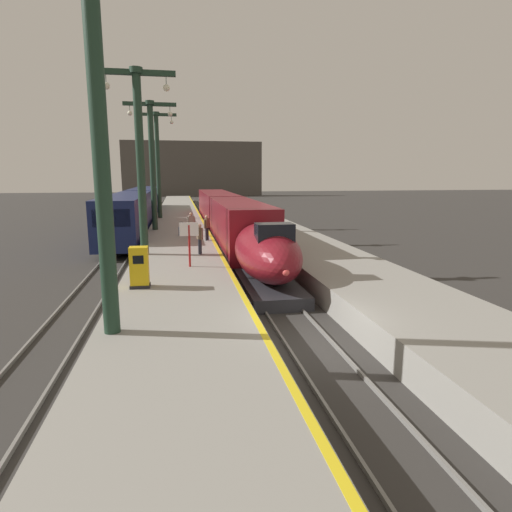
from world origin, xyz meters
The scene contains 21 objects.
ground_plane centered at (0.00, 0.00, 0.00)m, with size 260.00×260.00×0.00m, color #33302D.
platform_left centered at (-4.05, 24.75, 0.53)m, with size 4.80×110.00×1.05m, color gray.
platform_right centered at (4.05, 24.75, 0.53)m, with size 4.80×110.00×1.05m, color gray.
platform_left_safety_stripe centered at (-1.77, 24.75, 1.05)m, with size 0.20×107.80×0.01m, color yellow.
rail_main_left centered at (-0.75, 27.50, 0.06)m, with size 0.08×110.00×0.12m, color slate.
rail_main_right centered at (0.75, 27.50, 0.06)m, with size 0.08×110.00×0.12m, color slate.
rail_secondary_left centered at (-8.85, 27.50, 0.06)m, with size 0.08×110.00×0.12m, color slate.
rail_secondary_right centered at (-7.35, 27.50, 0.06)m, with size 0.08×110.00×0.12m, color slate.
highspeed_train_main centered at (0.00, 22.26, 1.92)m, with size 2.92×38.84×3.60m.
regional_train_adjacent centered at (-8.10, 33.43, 2.13)m, with size 2.85×36.60×3.80m.
station_column_near centered at (-5.90, -0.26, 6.93)m, with size 4.00×0.68×9.86m.
station_column_mid centered at (-5.90, 11.82, 6.87)m, with size 4.00×0.68×9.73m.
station_column_far centered at (-5.90, 22.86, 6.95)m, with size 4.00×0.68×9.89m.
station_column_distant centered at (-5.90, 32.67, 7.23)m, with size 4.00×0.68×10.43m.
passenger_near_edge centered at (-3.14, 18.67, 2.04)m, with size 0.56×0.28×1.69m.
passenger_mid_platform centered at (-2.89, 11.31, 2.04)m, with size 0.35×0.54×1.69m.
passenger_far_waiting centered at (-2.17, 16.36, 2.04)m, with size 0.41×0.47×1.69m.
rolling_suitcase centered at (-3.84, 19.17, 1.35)m, with size 0.40×0.22×0.98m.
ticket_machine_yellow centered at (-5.55, 4.59, 1.79)m, with size 0.76×0.62×1.60m.
departure_info_board centered at (-3.53, 8.11, 2.56)m, with size 0.90×0.10×2.12m.
terminus_back_wall centered at (0.00, 102.00, 7.00)m, with size 36.00×2.00×14.00m, color #4C4742.
Camera 1 is at (-3.96, -12.06, 5.36)m, focal length 29.85 mm.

